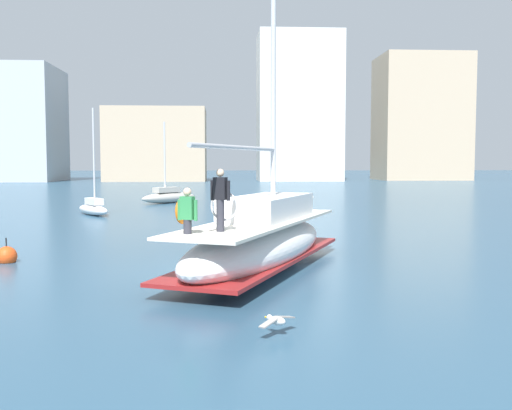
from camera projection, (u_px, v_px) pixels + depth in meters
ground_plane at (214, 271)px, 17.33m from camera, size 400.00×400.00×0.00m
main_sailboat at (261, 239)px, 17.53m from camera, size 6.07×9.75×13.34m
moored_sloop_near at (169, 196)px, 45.86m from camera, size 4.54×4.60×6.29m
moored_sloop_far at (93, 207)px, 35.54m from camera, size 2.94×3.82×6.42m
seagull at (277, 320)px, 10.93m from camera, size 0.75×0.79×0.16m
mooring_buoy at (7, 256)px, 18.84m from camera, size 0.65×0.65×0.93m
waterfront_buildings at (246, 121)px, 100.37m from camera, size 81.94×15.84×24.61m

